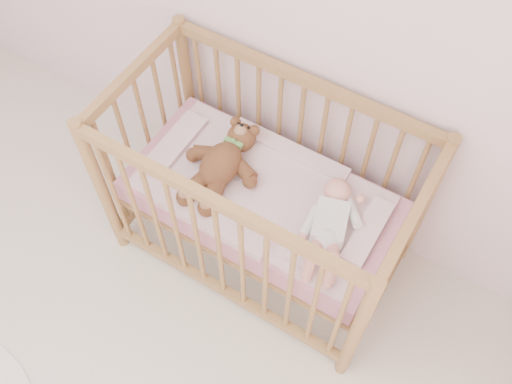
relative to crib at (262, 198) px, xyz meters
The scene contains 5 objects.
crib is the anchor object (origin of this frame).
mattress 0.01m from the crib, ahead, with size 1.22×0.62×0.13m, color pink.
blanket 0.06m from the crib, ahead, with size 1.10×0.58×0.06m, color pink, non-canonical shape.
baby 0.38m from the crib, ahead, with size 0.26×0.54×0.13m, color white, non-canonical shape.
teddy_bear 0.25m from the crib, behind, with size 0.38×0.54×0.15m, color brown, non-canonical shape.
Camera 1 is at (1.10, 0.39, 2.72)m, focal length 40.00 mm.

